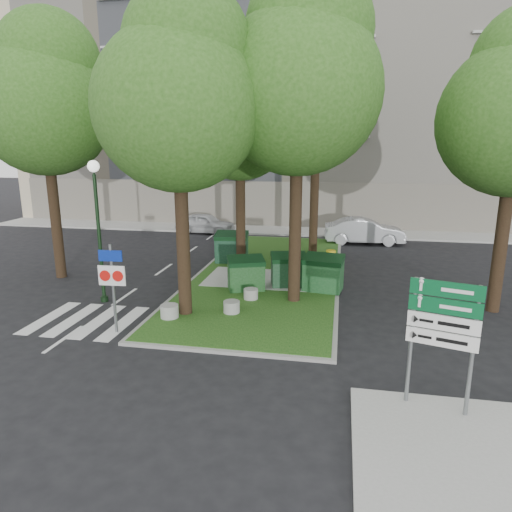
% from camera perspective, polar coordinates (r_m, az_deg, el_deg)
% --- Properties ---
extents(ground, '(120.00, 120.00, 0.00)m').
position_cam_1_polar(ground, '(13.34, -6.15, -11.73)').
color(ground, black).
rests_on(ground, ground).
extents(median_island, '(6.00, 16.00, 0.12)m').
position_cam_1_polar(median_island, '(20.54, 1.60, -2.22)').
color(median_island, '#144513').
rests_on(median_island, ground).
extents(median_kerb, '(6.30, 16.30, 0.10)m').
position_cam_1_polar(median_kerb, '(20.55, 1.60, -2.25)').
color(median_kerb, gray).
rests_on(median_kerb, ground).
extents(sidewalk_corner, '(5.00, 4.00, 0.12)m').
position_cam_1_polar(sidewalk_corner, '(10.23, 27.14, -21.59)').
color(sidewalk_corner, '#999993').
rests_on(sidewalk_corner, ground).
extents(building_sidewalk, '(42.00, 3.00, 0.12)m').
position_cam_1_polar(building_sidewalk, '(30.74, 3.79, 3.16)').
color(building_sidewalk, '#999993').
rests_on(building_sidewalk, ground).
extents(zebra_crossing, '(5.00, 3.00, 0.01)m').
position_cam_1_polar(zebra_crossing, '(15.99, -17.66, -7.86)').
color(zebra_crossing, silver).
rests_on(zebra_crossing, ground).
extents(apartment_building, '(41.00, 12.00, 16.00)m').
position_cam_1_polar(apartment_building, '(37.74, 5.44, 17.21)').
color(apartment_building, '#C8B696').
rests_on(apartment_building, ground).
extents(tree_median_near_left, '(5.20, 5.20, 10.53)m').
position_cam_1_polar(tree_median_near_left, '(15.00, -9.42, 19.69)').
color(tree_median_near_left, black).
rests_on(tree_median_near_left, ground).
extents(tree_median_near_right, '(5.60, 5.60, 11.46)m').
position_cam_1_polar(tree_median_near_right, '(16.28, 5.68, 21.70)').
color(tree_median_near_right, black).
rests_on(tree_median_near_right, ground).
extents(tree_median_mid, '(4.80, 4.80, 9.99)m').
position_cam_1_polar(tree_median_mid, '(21.08, -1.75, 17.20)').
color(tree_median_mid, black).
rests_on(tree_median_mid, ground).
extents(tree_median_far, '(5.80, 5.80, 11.93)m').
position_cam_1_polar(tree_median_far, '(23.73, 7.95, 19.95)').
color(tree_median_far, black).
rests_on(tree_median_far, ground).
extents(tree_street_left, '(5.40, 5.40, 11.00)m').
position_cam_1_polar(tree_street_left, '(21.35, -24.84, 17.76)').
color(tree_street_left, black).
rests_on(tree_street_left, ground).
extents(dumpster_a, '(1.68, 1.26, 1.47)m').
position_cam_1_polar(dumpster_a, '(22.32, -3.06, 1.09)').
color(dumpster_a, '#0E331E').
rests_on(dumpster_a, median_island).
extents(dumpster_b, '(1.68, 1.43, 1.32)m').
position_cam_1_polar(dumpster_b, '(18.03, -1.26, -2.21)').
color(dumpster_b, '#123F15').
rests_on(dumpster_b, median_island).
extents(dumpster_c, '(1.62, 1.30, 1.33)m').
position_cam_1_polar(dumpster_c, '(18.59, 4.11, -1.75)').
color(dumpster_c, '#10361A').
rests_on(dumpster_c, median_island).
extents(dumpster_d, '(1.67, 1.29, 1.42)m').
position_cam_1_polar(dumpster_d, '(18.11, 8.40, -2.15)').
color(dumpster_d, '#15461E').
rests_on(dumpster_d, median_island).
extents(bollard_left, '(0.60, 0.60, 0.43)m').
position_cam_1_polar(bollard_left, '(15.53, -10.76, -6.79)').
color(bollard_left, '#969591').
rests_on(bollard_left, median_island).
extents(bollard_right, '(0.54, 0.54, 0.38)m').
position_cam_1_polar(bollard_right, '(17.03, -0.65, -4.75)').
color(bollard_right, gray).
rests_on(bollard_right, median_island).
extents(bollard_mid, '(0.56, 0.56, 0.40)m').
position_cam_1_polar(bollard_mid, '(15.71, -3.07, -6.36)').
color(bollard_mid, gray).
rests_on(bollard_mid, median_island).
extents(litter_bin, '(0.45, 0.45, 0.79)m').
position_cam_1_polar(litter_bin, '(21.66, 9.32, -0.32)').
color(litter_bin, gold).
rests_on(litter_bin, median_island).
extents(street_lamp, '(0.41, 0.41, 5.19)m').
position_cam_1_polar(street_lamp, '(17.35, -19.21, 4.86)').
color(street_lamp, black).
rests_on(street_lamp, ground).
extents(traffic_sign_pole, '(0.85, 0.10, 2.82)m').
position_cam_1_polar(traffic_sign_pole, '(14.54, -17.51, -2.51)').
color(traffic_sign_pole, slate).
rests_on(traffic_sign_pole, ground).
extents(directional_sign, '(1.40, 0.46, 2.89)m').
position_cam_1_polar(directional_sign, '(10.43, 22.35, -8.05)').
color(directional_sign, slate).
rests_on(directional_sign, sidewalk_corner).
extents(car_white, '(4.06, 1.99, 1.33)m').
position_cam_1_polar(car_white, '(30.26, -6.33, 4.10)').
color(car_white, silver).
rests_on(car_white, ground).
extents(car_silver, '(4.72, 1.95, 1.52)m').
position_cam_1_polar(car_silver, '(27.61, 13.37, 3.06)').
color(car_silver, '#A8ABB0').
rests_on(car_silver, ground).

